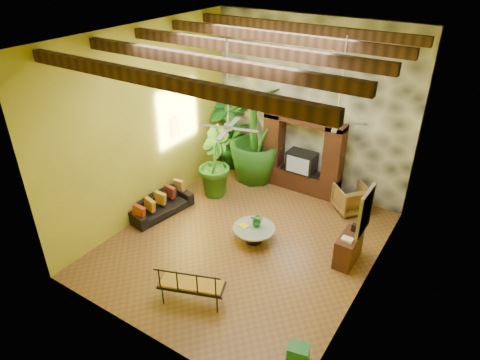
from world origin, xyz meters
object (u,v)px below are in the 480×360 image
Objects in this scene: side_console at (348,249)px; green_bin at (298,353)px; sofa at (161,205)px; entertainment_center at (302,160)px; coffee_table at (254,232)px; iron_bench at (189,284)px; ceiling_fan_back at (338,112)px; tall_plant_a at (229,130)px; tall_plant_c at (256,134)px; wicker_armchair at (351,198)px; tall_plant_b at (214,162)px; ceiling_fan_front at (228,118)px.

side_console reaches higher than green_bin.
green_bin is at bearing -85.56° from side_console.
entertainment_center is at bearing -29.02° from sofa.
coffee_table is 1.16× the size of side_console.
ceiling_fan_back is at bearing 47.54° from iron_bench.
tall_plant_c is (1.12, -0.19, 0.19)m from tall_plant_a.
wicker_armchair is 5.33m from green_bin.
side_console is at bearing -11.00° from tall_plant_b.
coffee_table is 0.73× the size of iron_bench.
coffee_table is (2.81, 0.33, -0.01)m from sofa.
wicker_armchair is at bearing 108.44° from side_console.
entertainment_center reaches higher than side_console.
wicker_armchair is at bearing -4.53° from tall_plant_a.
ceiling_fan_front is 2.04× the size of side_console.
entertainment_center is 6.22m from green_bin.
green_bin is (0.94, -5.24, -0.22)m from wicker_armchair.
tall_plant_a is (-2.42, 3.55, -2.08)m from ceiling_fan_front.
tall_plant_a is 1.73m from tall_plant_b.
iron_bench is 2.52m from green_bin.
tall_plant_c is at bearing -10.44° from sofa.
ceiling_fan_front is 4.15m from side_console.
tall_plant_a is at bearing 155.22° from ceiling_fan_back.
green_bin is at bearing -64.56° from entertainment_center.
tall_plant_b is at bearing 174.72° from ceiling_fan_back.
sofa is at bearing -13.12° from wicker_armchair.
green_bin is at bearing -46.04° from coffee_table.
tall_plant_a is (0.03, 3.33, 1.05)m from sofa.
tall_plant_a is at bearing 124.33° from ceiling_fan_front.
ceiling_fan_back is 4.04m from tall_plant_c.
iron_bench reaches higher than wicker_armchair.
ceiling_fan_front is 4.93× the size of green_bin.
tall_plant_a is 2.89× the size of side_console.
tall_plant_b is at bearing 169.14° from side_console.
iron_bench is (-1.55, -5.22, 0.16)m from wicker_armchair.
tall_plant_a reaches higher than tall_plant_b.
coffee_table is at bearing 56.89° from ceiling_fan_front.
ceiling_fan_front reaches higher than wicker_armchair.
coffee_table is at bearing 12.21° from wicker_armchair.
ceiling_fan_back is 0.91× the size of tall_plant_b.
ceiling_fan_front is 3.59m from tall_plant_b.
iron_bench is (1.66, -5.38, -0.96)m from tall_plant_c.
tall_plant_b is at bearing 98.58° from iron_bench.
tall_plant_b is 1.94× the size of coffee_table.
sofa reaches higher than green_bin.
tall_plant_b is at bearing -28.91° from wicker_armchair.
side_console is at bearing -33.08° from ceiling_fan_back.
tall_plant_b is at bearing -9.36° from sofa.
ceiling_fan_back is 3.19m from side_console.
wicker_armchair reaches higher than side_console.
ceiling_fan_back reaches higher than sofa.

